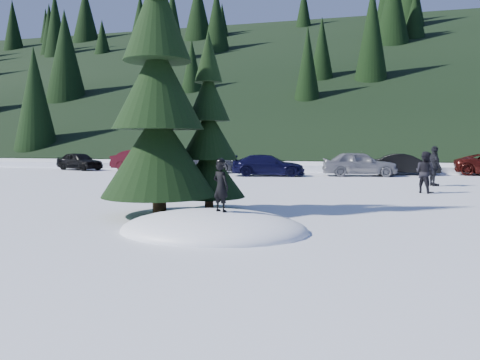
% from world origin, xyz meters
% --- Properties ---
extents(ground, '(200.00, 200.00, 0.00)m').
position_xyz_m(ground, '(0.00, 0.00, 0.00)').
color(ground, white).
rests_on(ground, ground).
extents(snow_mound, '(4.48, 3.52, 0.96)m').
position_xyz_m(snow_mound, '(0.00, 0.00, 0.00)').
color(snow_mound, white).
rests_on(snow_mound, ground).
extents(forest_hillside, '(200.00, 60.00, 25.00)m').
position_xyz_m(forest_hillside, '(0.00, 54.00, 12.50)').
color(forest_hillside, black).
rests_on(forest_hillside, ground).
extents(spruce_tall, '(3.20, 3.20, 8.60)m').
position_xyz_m(spruce_tall, '(-2.20, 1.80, 3.32)').
color(spruce_tall, black).
rests_on(spruce_tall, ground).
extents(spruce_short, '(2.20, 2.20, 5.37)m').
position_xyz_m(spruce_short, '(-1.20, 3.20, 2.10)').
color(spruce_short, black).
rests_on(spruce_short, ground).
extents(child_skier, '(0.50, 0.42, 1.15)m').
position_xyz_m(child_skier, '(0.21, -0.10, 1.06)').
color(child_skier, black).
rests_on(child_skier, snow_mound).
extents(adult_0, '(1.04, 1.02, 1.69)m').
position_xyz_m(adult_0, '(5.71, 9.97, 0.84)').
color(adult_0, black).
rests_on(adult_0, ground).
extents(adult_1, '(0.75, 1.19, 1.88)m').
position_xyz_m(adult_1, '(6.50, 13.32, 0.94)').
color(adult_1, black).
rests_on(adult_1, ground).
extents(car_0, '(4.16, 2.70, 1.32)m').
position_xyz_m(car_0, '(-17.07, 20.01, 0.66)').
color(car_0, black).
rests_on(car_0, ground).
extents(car_1, '(4.62, 1.69, 1.51)m').
position_xyz_m(car_1, '(-11.87, 20.04, 0.76)').
color(car_1, '#360910').
rests_on(car_1, ground).
extents(car_2, '(5.24, 3.24, 1.35)m').
position_xyz_m(car_2, '(-7.31, 19.73, 0.68)').
color(car_2, '#505158').
rests_on(car_2, ground).
extents(car_3, '(4.73, 2.58, 1.30)m').
position_xyz_m(car_3, '(-2.36, 17.67, 0.65)').
color(car_3, black).
rests_on(car_3, ground).
extents(car_4, '(4.68, 2.48, 1.52)m').
position_xyz_m(car_4, '(3.02, 19.08, 0.76)').
color(car_4, gray).
rests_on(car_4, ground).
extents(car_5, '(4.07, 1.55, 1.33)m').
position_xyz_m(car_5, '(5.82, 20.87, 0.66)').
color(car_5, black).
rests_on(car_5, ground).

